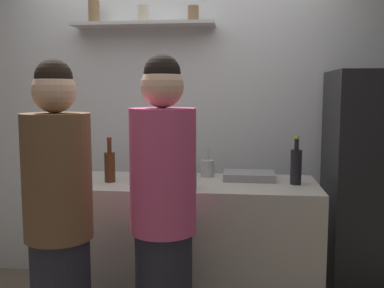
{
  "coord_description": "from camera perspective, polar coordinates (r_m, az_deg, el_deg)",
  "views": [
    {
      "loc": [
        0.5,
        -2.32,
        1.52
      ],
      "look_at": [
        0.19,
        0.53,
        1.19
      ],
      "focal_mm": 41.64,
      "sensor_mm": 36.0,
      "label": 1
    }
  ],
  "objects": [
    {
      "name": "water_bottle_plastic",
      "position": [
        2.69,
        -0.33,
        -3.91
      ],
      "size": [
        0.09,
        0.09,
        0.21
      ],
      "color": "silver",
      "rests_on": "counter"
    },
    {
      "name": "counter",
      "position": [
        3.05,
        -0.0,
        -13.56
      ],
      "size": [
        1.63,
        0.64,
        0.94
      ],
      "primitive_type": "cube",
      "color": "#B7B2A8",
      "rests_on": "ground"
    },
    {
      "name": "utensil_holder",
      "position": [
        3.09,
        1.98,
        -3.1
      ],
      "size": [
        0.09,
        0.09,
        0.22
      ],
      "color": "#B2B2B7",
      "rests_on": "counter"
    },
    {
      "name": "person_brown_jacket",
      "position": [
        2.38,
        -16.66,
        -10.47
      ],
      "size": [
        0.34,
        0.34,
        1.68
      ],
      "rotation": [
        0.0,
        0.0,
        0.33
      ],
      "color": "#262633",
      "rests_on": "ground"
    },
    {
      "name": "wine_bottle_pale_glass",
      "position": [
        2.96,
        -6.16,
        -2.7
      ],
      "size": [
        0.07,
        0.07,
        0.3
      ],
      "color": "#B2BFB2",
      "rests_on": "counter"
    },
    {
      "name": "refrigerator",
      "position": [
        3.38,
        22.58,
        -5.63
      ],
      "size": [
        0.67,
        0.65,
        1.67
      ],
      "color": "black",
      "rests_on": "ground"
    },
    {
      "name": "wine_bottle_green_glass",
      "position": [
        2.87,
        -1.96,
        -2.72
      ],
      "size": [
        0.06,
        0.06,
        0.3
      ],
      "color": "#19471E",
      "rests_on": "counter"
    },
    {
      "name": "wine_bottle_dark_glass",
      "position": [
        2.9,
        13.17,
        -2.71
      ],
      "size": [
        0.07,
        0.07,
        0.31
      ],
      "color": "black",
      "rests_on": "counter"
    },
    {
      "name": "wine_bottle_amber_glass",
      "position": [
        2.95,
        -10.49,
        -2.73
      ],
      "size": [
        0.07,
        0.07,
        0.29
      ],
      "color": "#472814",
      "rests_on": "counter"
    },
    {
      "name": "back_wall_assembly",
      "position": [
        3.61,
        -1.77,
        3.19
      ],
      "size": [
        4.8,
        0.32,
        2.6
      ],
      "color": "white",
      "rests_on": "ground"
    },
    {
      "name": "person_pink_top",
      "position": [
        2.34,
        -3.69,
        -10.07
      ],
      "size": [
        0.34,
        0.34,
        1.71
      ],
      "rotation": [
        0.0,
        0.0,
        3.79
      ],
      "color": "#262633",
      "rests_on": "ground"
    },
    {
      "name": "baking_pan",
      "position": [
        3.02,
        7.32,
        -4.06
      ],
      "size": [
        0.34,
        0.24,
        0.05
      ],
      "primitive_type": "cube",
      "color": "gray",
      "rests_on": "counter"
    }
  ]
}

